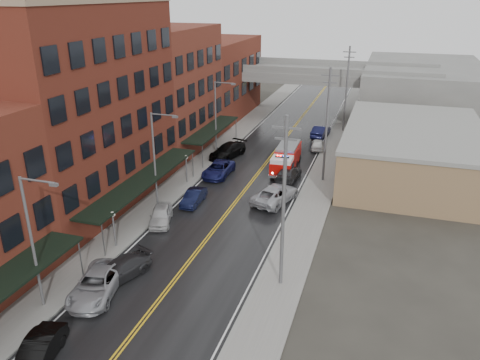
% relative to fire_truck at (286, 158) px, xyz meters
% --- Properties ---
extents(road, '(11.00, 160.00, 0.02)m').
position_rel_fire_truck_xyz_m(road, '(-2.68, -7.08, -1.44)').
color(road, black).
rests_on(road, ground).
extents(sidewalk_left, '(3.00, 160.00, 0.15)m').
position_rel_fire_truck_xyz_m(sidewalk_left, '(-9.98, -7.08, -1.38)').
color(sidewalk_left, slate).
rests_on(sidewalk_left, ground).
extents(sidewalk_right, '(3.00, 160.00, 0.15)m').
position_rel_fire_truck_xyz_m(sidewalk_right, '(4.62, -7.08, -1.38)').
color(sidewalk_right, slate).
rests_on(sidewalk_right, ground).
extents(curb_left, '(0.30, 160.00, 0.15)m').
position_rel_fire_truck_xyz_m(curb_left, '(-8.33, -7.08, -1.38)').
color(curb_left, gray).
rests_on(curb_left, ground).
extents(curb_right, '(0.30, 160.00, 0.15)m').
position_rel_fire_truck_xyz_m(curb_right, '(2.97, -7.08, -1.38)').
color(curb_right, gray).
rests_on(curb_right, ground).
extents(brick_building_b, '(9.00, 20.00, 18.00)m').
position_rel_fire_truck_xyz_m(brick_building_b, '(-15.98, -14.08, 7.55)').
color(brick_building_b, '#5E2119').
rests_on(brick_building_b, ground).
extents(brick_building_c, '(9.00, 15.00, 15.00)m').
position_rel_fire_truck_xyz_m(brick_building_c, '(-15.98, 3.42, 6.05)').
color(brick_building_c, maroon).
rests_on(brick_building_c, ground).
extents(brick_building_far, '(9.00, 20.00, 12.00)m').
position_rel_fire_truck_xyz_m(brick_building_far, '(-15.98, 20.92, 4.55)').
color(brick_building_far, maroon).
rests_on(brick_building_far, ground).
extents(tan_building, '(14.00, 22.00, 5.00)m').
position_rel_fire_truck_xyz_m(tan_building, '(13.32, 2.92, 1.05)').
color(tan_building, '#8F6D4D').
rests_on(tan_building, ground).
extents(right_far_block, '(18.00, 30.00, 8.00)m').
position_rel_fire_truck_xyz_m(right_far_block, '(15.32, 32.92, 2.55)').
color(right_far_block, slate).
rests_on(right_far_block, ground).
extents(awning_1, '(2.60, 18.00, 3.09)m').
position_rel_fire_truck_xyz_m(awning_1, '(-10.18, -14.08, 1.54)').
color(awning_1, black).
rests_on(awning_1, ground).
extents(awning_2, '(2.60, 13.00, 3.09)m').
position_rel_fire_truck_xyz_m(awning_2, '(-10.17, 3.42, 1.53)').
color(awning_2, black).
rests_on(awning_2, ground).
extents(globe_lamp_1, '(0.44, 0.44, 3.12)m').
position_rel_fire_truck_xyz_m(globe_lamp_1, '(-9.08, -21.08, 0.86)').
color(globe_lamp_1, '#59595B').
rests_on(globe_lamp_1, ground).
extents(globe_lamp_2, '(0.44, 0.44, 3.12)m').
position_rel_fire_truck_xyz_m(globe_lamp_2, '(-9.08, -7.08, 0.86)').
color(globe_lamp_2, '#59595B').
rests_on(globe_lamp_2, ground).
extents(street_lamp_0, '(2.64, 0.22, 9.00)m').
position_rel_fire_truck_xyz_m(street_lamp_0, '(-9.23, -29.08, 3.73)').
color(street_lamp_0, '#59595B').
rests_on(street_lamp_0, ground).
extents(street_lamp_1, '(2.64, 0.22, 9.00)m').
position_rel_fire_truck_xyz_m(street_lamp_1, '(-9.23, -13.08, 3.73)').
color(street_lamp_1, '#59595B').
rests_on(street_lamp_1, ground).
extents(street_lamp_2, '(2.64, 0.22, 9.00)m').
position_rel_fire_truck_xyz_m(street_lamp_2, '(-9.23, 2.92, 3.73)').
color(street_lamp_2, '#59595B').
rests_on(street_lamp_2, ground).
extents(utility_pole_0, '(1.80, 0.24, 12.00)m').
position_rel_fire_truck_xyz_m(utility_pole_0, '(4.52, -22.08, 4.85)').
color(utility_pole_0, '#59595B').
rests_on(utility_pole_0, ground).
extents(utility_pole_1, '(1.80, 0.24, 12.00)m').
position_rel_fire_truck_xyz_m(utility_pole_1, '(4.52, -2.08, 4.85)').
color(utility_pole_1, '#59595B').
rests_on(utility_pole_1, ground).
extents(utility_pole_2, '(1.80, 0.24, 12.00)m').
position_rel_fire_truck_xyz_m(utility_pole_2, '(4.52, 17.92, 4.85)').
color(utility_pole_2, '#59595B').
rests_on(utility_pole_2, ground).
extents(overpass, '(40.00, 10.00, 7.50)m').
position_rel_fire_truck_xyz_m(overpass, '(-2.68, 24.92, 4.53)').
color(overpass, slate).
rests_on(overpass, ground).
extents(fire_truck, '(3.16, 7.43, 2.68)m').
position_rel_fire_truck_xyz_m(fire_truck, '(0.00, 0.00, 0.00)').
color(fire_truck, '#B70C08').
rests_on(fire_truck, ground).
extents(parked_car_left_1, '(2.53, 4.69, 1.47)m').
position_rel_fire_truck_xyz_m(parked_car_left_1, '(-6.35, -33.28, -0.72)').
color(parked_car_left_1, black).
rests_on(parked_car_left_1, ground).
extents(parked_car_left_2, '(3.74, 6.09, 1.58)m').
position_rel_fire_truck_xyz_m(parked_car_left_2, '(-6.90, -26.88, -0.67)').
color(parked_car_left_2, '#93959B').
rests_on(parked_car_left_2, ground).
extents(parked_car_left_3, '(3.54, 5.28, 1.42)m').
position_rel_fire_truck_xyz_m(parked_car_left_3, '(-6.43, -24.78, -0.74)').
color(parked_car_left_3, '#28282B').
rests_on(parked_car_left_3, ground).
extents(parked_car_left_4, '(3.06, 4.67, 1.48)m').
position_rel_fire_truck_xyz_m(parked_car_left_4, '(-7.59, -16.12, -0.71)').
color(parked_car_left_4, '#B9B9B9').
rests_on(parked_car_left_4, ground).
extents(parked_car_left_5, '(1.54, 4.08, 1.33)m').
position_rel_fire_truck_xyz_m(parked_car_left_5, '(-6.40, -11.63, -0.79)').
color(parked_car_left_5, black).
rests_on(parked_car_left_5, ground).
extents(parked_car_left_6, '(2.47, 5.36, 1.49)m').
position_rel_fire_truck_xyz_m(parked_car_left_6, '(-6.67, -3.99, -0.71)').
color(parked_car_left_6, '#15184F').
rests_on(parked_car_left_6, ground).
extents(parked_car_left_7, '(3.79, 6.18, 1.67)m').
position_rel_fire_truck_xyz_m(parked_car_left_7, '(-7.68, 2.12, -0.62)').
color(parked_car_left_7, black).
rests_on(parked_car_left_7, ground).
extents(parked_car_right_0, '(4.19, 6.37, 1.63)m').
position_rel_fire_truck_xyz_m(parked_car_right_0, '(0.92, -8.88, -0.64)').
color(parked_car_right_0, '#A2A4AA').
rests_on(parked_car_right_0, ground).
extents(parked_car_right_1, '(2.28, 5.21, 1.49)m').
position_rel_fire_truck_xyz_m(parked_car_right_1, '(0.92, -3.03, -0.71)').
color(parked_car_right_1, '#28282B').
rests_on(parked_car_right_1, ground).
extents(parked_car_right_2, '(1.98, 4.12, 1.36)m').
position_rel_fire_truck_xyz_m(parked_car_right_2, '(2.32, 8.54, -0.77)').
color(parked_car_right_2, silver).
rests_on(parked_car_right_2, ground).
extents(parked_car_right_3, '(2.21, 5.06, 1.62)m').
position_rel_fire_truck_xyz_m(parked_car_right_3, '(1.81, 14.19, -0.65)').
color(parked_car_right_3, black).
rests_on(parked_car_right_3, ground).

